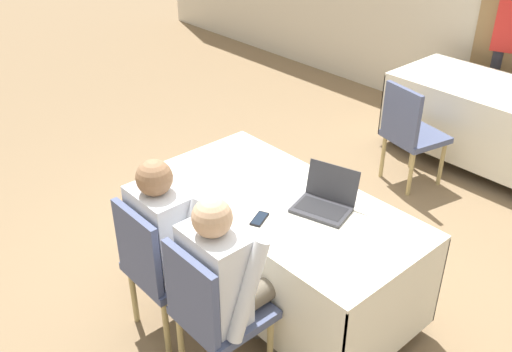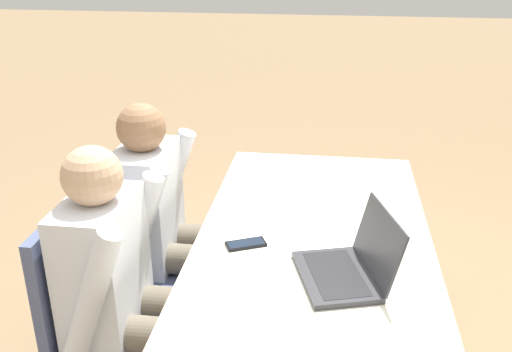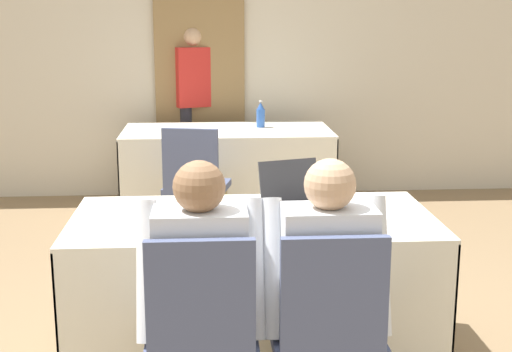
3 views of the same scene
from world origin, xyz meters
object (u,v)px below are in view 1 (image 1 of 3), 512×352
cell_phone (259,219)px  chair_far_spare (410,131)px  chair_near_right (212,309)px  laptop (325,201)px  person_red_shirt (510,44)px  person_checkered_shirt (172,234)px  person_white_shirt (227,277)px  chair_near_left (159,264)px

cell_phone → chair_far_spare: chair_far_spare is taller
chair_near_right → laptop: bearing=-88.5°
laptop → cell_phone: bearing=-131.0°
cell_phone → person_red_shirt: 3.67m
person_checkered_shirt → person_white_shirt: (0.50, 0.00, 0.00)m
cell_phone → person_white_shirt: size_ratio=0.14×
laptop → chair_near_left: size_ratio=0.42×
chair_far_spare → person_red_shirt: bearing=-76.6°
chair_far_spare → person_checkered_shirt: person_checkered_shirt is taller
chair_far_spare → person_checkered_shirt: size_ratio=0.78×
person_checkered_shirt → person_white_shirt: size_ratio=1.00×
chair_near_right → chair_far_spare: bearing=-77.5°
laptop → person_red_shirt: size_ratio=0.24×
person_checkered_shirt → cell_phone: bearing=-128.2°
person_white_shirt → cell_phone: bearing=-64.8°
cell_phone → person_red_shirt: bearing=71.5°
chair_near_right → person_checkered_shirt: size_ratio=0.78×
laptop → person_red_shirt: bearing=83.0°
chair_far_spare → chair_near_right: bearing=114.9°
cell_phone → chair_near_left: size_ratio=0.17×
person_white_shirt → person_red_shirt: (-0.59, 4.04, 0.25)m
person_red_shirt → chair_far_spare: bearing=-108.0°
chair_near_right → chair_far_spare: 2.61m
person_checkered_shirt → chair_far_spare: bearing=-88.4°
chair_far_spare → person_checkered_shirt: (0.07, -2.44, 0.16)m
cell_phone → chair_near_left: chair_near_left is taller
laptop → chair_near_left: 1.02m
person_checkered_shirt → person_white_shirt: 0.50m
laptop → cell_phone: 0.40m
chair_far_spare → person_red_shirt: size_ratio=0.57×
chair_near_right → person_white_shirt: 0.19m
chair_near_left → person_white_shirt: size_ratio=0.78×
cell_phone → person_white_shirt: (0.19, -0.39, -0.08)m
laptop → chair_near_right: size_ratio=0.42×
chair_near_left → chair_far_spare: (-0.07, 2.55, 0.00)m
chair_near_left → person_checkered_shirt: (0.00, 0.10, 0.16)m
chair_near_right → person_red_shirt: (-0.59, 4.14, 0.41)m
laptop → person_checkered_shirt: person_checkered_shirt is taller
chair_near_left → chair_near_right: bearing=-180.0°
person_red_shirt → chair_near_left: bearing=-107.6°
chair_near_left → person_checkered_shirt: 0.19m
person_checkered_shirt → person_red_shirt: bearing=-88.7°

